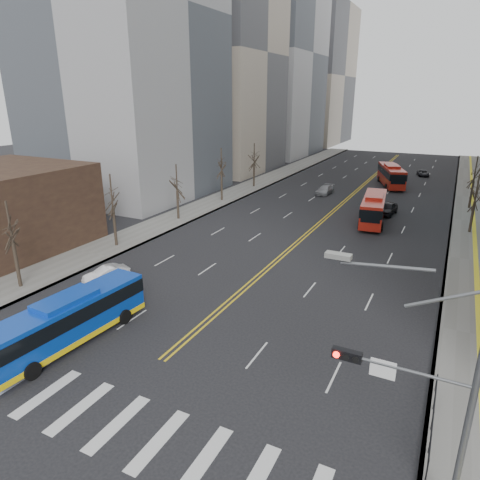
{
  "coord_description": "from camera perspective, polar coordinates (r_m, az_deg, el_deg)",
  "views": [
    {
      "loc": [
        13.57,
        -11.85,
        14.57
      ],
      "look_at": [
        0.49,
        14.12,
        4.68
      ],
      "focal_mm": 32.0,
      "sensor_mm": 36.0,
      "label": 1
    }
  ],
  "objects": [
    {
      "name": "car_dark_mid",
      "position": [
        58.06,
        19.07,
        4.0
      ],
      "size": [
        2.32,
        4.72,
        1.55
      ],
      "primitive_type": "imported",
      "rotation": [
        0.0,
        0.0,
        -0.11
      ],
      "color": "black",
      "rests_on": "ground"
    },
    {
      "name": "signal_mast",
      "position": [
        16.91,
        23.48,
        -18.05
      ],
      "size": [
        5.37,
        0.37,
        9.39
      ],
      "color": "slate",
      "rests_on": "ground"
    },
    {
      "name": "crosswalk",
      "position": [
        23.16,
        -18.33,
        -21.3
      ],
      "size": [
        26.7,
        4.0,
        0.01
      ],
      "color": "silver",
      "rests_on": "ground"
    },
    {
      "name": "centerline",
      "position": [
        69.75,
        15.0,
        6.09
      ],
      "size": [
        0.55,
        100.0,
        0.01
      ],
      "color": "gold",
      "rests_on": "ground"
    },
    {
      "name": "car_white",
      "position": [
        36.86,
        -17.4,
        -4.37
      ],
      "size": [
        2.67,
        3.97,
        1.24
      ],
      "primitive_type": "imported",
      "rotation": [
        0.0,
        0.0,
        -0.4
      ],
      "color": "silver",
      "rests_on": "ground"
    },
    {
      "name": "red_bus_far",
      "position": [
        76.61,
        19.51,
        8.27
      ],
      "size": [
        6.09,
        11.49,
        3.57
      ],
      "color": "#AC1D12",
      "rests_on": "ground"
    },
    {
      "name": "car_silver",
      "position": [
        67.75,
        11.24,
        6.57
      ],
      "size": [
        2.12,
        4.62,
        1.31
      ],
      "primitive_type": "imported",
      "rotation": [
        0.0,
        0.0,
        -0.06
      ],
      "color": "#939398",
      "rests_on": "ground"
    },
    {
      "name": "pedestrian_railing",
      "position": [
        22.54,
        24.33,
        -20.75
      ],
      "size": [
        0.06,
        6.06,
        1.02
      ],
      "color": "black",
      "rests_on": "sidewalk_right"
    },
    {
      "name": "blue_bus",
      "position": [
        28.36,
        -21.91,
        -9.78
      ],
      "size": [
        3.02,
        10.86,
        3.16
      ],
      "color": "#0B38AC",
      "rests_on": "ground"
    },
    {
      "name": "red_bus_near",
      "position": [
        53.67,
        17.39,
        4.25
      ],
      "size": [
        3.67,
        10.82,
        3.38
      ],
      "color": "#AC1D12",
      "rests_on": "ground"
    },
    {
      "name": "ground",
      "position": [
        23.17,
        -18.33,
        -21.31
      ],
      "size": [
        220.0,
        220.0,
        0.0
      ],
      "primitive_type": "plane",
      "color": "black"
    },
    {
      "name": "car_dark_far",
      "position": [
        88.85,
        23.22,
        8.2
      ],
      "size": [
        2.69,
        4.23,
        1.09
      ],
      "primitive_type": "imported",
      "rotation": [
        0.0,
        0.0,
        0.24
      ],
      "color": "black",
      "rests_on": "ground"
    },
    {
      "name": "street_trees",
      "position": [
        51.74,
        2.62,
        7.97
      ],
      "size": [
        35.2,
        47.2,
        7.6
      ],
      "color": "black",
      "rests_on": "ground"
    },
    {
      "name": "office_towers",
      "position": [
        82.01,
        18.86,
        24.43
      ],
      "size": [
        83.0,
        134.0,
        58.0
      ],
      "color": "gray",
      "rests_on": "ground"
    },
    {
      "name": "sidewalk_left",
      "position": [
        65.92,
        -1.12,
        6.08
      ],
      "size": [
        5.0,
        130.0,
        0.15
      ],
      "primitive_type": "cube",
      "color": "slate",
      "rests_on": "ground"
    }
  ]
}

